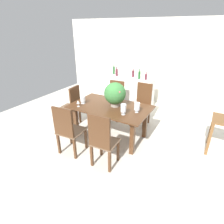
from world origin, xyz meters
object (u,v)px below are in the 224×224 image
(chair_near_left, at_px, (68,129))
(crystal_vase_right, at_px, (83,99))
(chair_far_right, at_px, (142,103))
(wine_glass, at_px, (78,102))
(wine_bottle_dark, at_px, (114,70))
(wine_bottle_amber, at_px, (146,77))
(flower_centerpiece, at_px, (115,94))
(crystal_vase_left, at_px, (123,108))
(crystal_vase_center_near, at_px, (137,107))
(kitchen_counter, at_px, (126,92))
(wine_bottle_clear, at_px, (117,72))
(dining_table, at_px, (110,111))
(wine_bottle_tall, at_px, (133,74))
(wine_bottle_green, at_px, (139,75))
(chair_head_end, at_px, (72,104))
(chair_near_right, at_px, (102,139))
(chair_far_left, at_px, (115,98))

(chair_near_left, bearing_deg, crystal_vase_right, -77.94)
(chair_near_left, bearing_deg, chair_far_right, -115.92)
(chair_near_left, bearing_deg, wine_glass, -74.81)
(wine_bottle_dark, bearing_deg, crystal_vase_right, -79.44)
(wine_bottle_amber, bearing_deg, chair_far_right, -73.38)
(chair_far_right, distance_m, wine_glass, 1.68)
(flower_centerpiece, xyz_separation_m, crystal_vase_right, (-0.70, -0.22, -0.18))
(chair_near_left, distance_m, crystal_vase_left, 1.15)
(chair_far_right, height_order, crystal_vase_center_near, chair_far_right)
(kitchen_counter, bearing_deg, wine_bottle_clear, 177.48)
(dining_table, bearing_deg, kitchen_counter, 104.50)
(dining_table, relative_size, chair_near_left, 1.66)
(wine_bottle_amber, xyz_separation_m, wine_bottle_tall, (-0.46, 0.12, 0.01))
(wine_bottle_green, distance_m, wine_bottle_tall, 0.30)
(flower_centerpiece, height_order, wine_bottle_dark, flower_centerpiece)
(dining_table, distance_m, wine_glass, 0.73)
(chair_head_end, relative_size, wine_bottle_dark, 3.36)
(chair_near_right, relative_size, kitchen_counter, 0.65)
(chair_near_left, relative_size, wine_bottle_green, 3.40)
(kitchen_counter, height_order, wine_bottle_tall, wine_bottle_tall)
(chair_near_left, bearing_deg, wine_bottle_dark, -82.11)
(kitchen_counter, bearing_deg, wine_glass, -93.36)
(dining_table, xyz_separation_m, wine_bottle_dark, (-1.02, 2.00, 0.43))
(chair_far_right, relative_size, kitchen_counter, 0.65)
(chair_head_end, relative_size, wine_bottle_tall, 4.38)
(chair_far_right, relative_size, wine_glass, 7.56)
(dining_table, height_order, wine_bottle_green, wine_bottle_green)
(chair_near_left, bearing_deg, kitchen_counter, -92.41)
(chair_head_end, distance_m, crystal_vase_center_near, 1.76)
(dining_table, distance_m, chair_far_left, 1.05)
(chair_head_end, distance_m, wine_bottle_amber, 2.26)
(chair_near_left, xyz_separation_m, flower_centerpiece, (0.47, 1.02, 0.47))
(wine_glass, xyz_separation_m, wine_bottle_green, (0.53, 2.17, 0.20))
(crystal_vase_left, bearing_deg, wine_bottle_dark, 123.11)
(wine_bottle_clear, distance_m, wine_bottle_tall, 0.52)
(chair_far_left, height_order, crystal_vase_right, chair_far_left)
(chair_head_end, xyz_separation_m, wine_glass, (0.51, -0.36, 0.29))
(chair_far_left, bearing_deg, wine_glass, -103.61)
(chair_far_left, bearing_deg, wine_bottle_tall, 81.00)
(wine_bottle_dark, bearing_deg, wine_bottle_tall, -2.64)
(crystal_vase_center_near, bearing_deg, wine_bottle_clear, 128.31)
(chair_far_right, xyz_separation_m, crystal_vase_right, (-1.01, -1.14, 0.28))
(wine_bottle_tall, bearing_deg, wine_glass, -96.62)
(chair_head_end, distance_m, flower_centerpiece, 1.29)
(kitchen_counter, bearing_deg, chair_near_right, -72.72)
(chair_near_right, distance_m, wine_bottle_amber, 2.85)
(wine_bottle_dark, height_order, wine_bottle_tall, wine_bottle_dark)
(dining_table, xyz_separation_m, flower_centerpiece, (0.09, 0.06, 0.41))
(crystal_vase_left, xyz_separation_m, crystal_vase_right, (-1.05, 0.06, -0.03))
(crystal_vase_center_near, xyz_separation_m, wine_glass, (-1.22, -0.35, -0.03))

